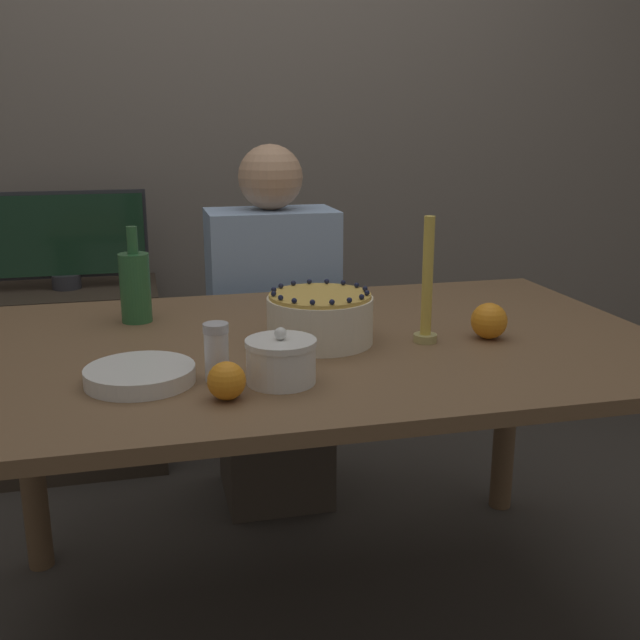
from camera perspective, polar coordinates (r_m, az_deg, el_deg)
name	(u,v)px	position (r m, az deg, el deg)	size (l,w,h in m)	color
ground_plane	(321,623)	(2.06, 0.10, -22.07)	(12.00, 12.00, 0.00)	#3D3833
wall_behind	(234,103)	(3.02, -6.55, 16.08)	(8.00, 0.05, 2.60)	slate
dining_table	(321,381)	(1.74, 0.11, -4.70)	(1.56, 1.00, 0.76)	brown
cake	(320,318)	(1.67, 0.00, 0.13)	(0.24, 0.24, 0.12)	#EFE5CC
sugar_bowl	(281,361)	(1.42, -2.99, -3.12)	(0.14, 0.14, 0.11)	white
sugar_shaker	(217,352)	(1.44, -7.88, -2.42)	(0.05, 0.05, 0.11)	white
plate_stack	(140,375)	(1.47, -13.55, -4.09)	(0.21, 0.21, 0.03)	white
candle	(427,292)	(1.68, 8.15, 2.14)	(0.05, 0.05, 0.28)	tan
bottle	(135,286)	(1.89, -13.91, 2.55)	(0.07, 0.07, 0.24)	#2D6638
orange_fruit_0	(489,321)	(1.75, 12.76, -0.06)	(0.08, 0.08, 0.08)	orange
orange_fruit_1	(227,381)	(1.35, -7.14, -4.62)	(0.07, 0.07, 0.07)	orange
person_man_blue_shirt	(273,352)	(2.44, -3.58, -2.49)	(0.40, 0.34, 1.17)	#473D33
side_cabinet	(75,376)	(2.89, -18.16, -4.09)	(0.62, 0.43, 0.66)	#382D23
tv_monitor	(63,238)	(2.78, -19.02, 5.94)	(0.58, 0.10, 0.34)	#2D2D33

